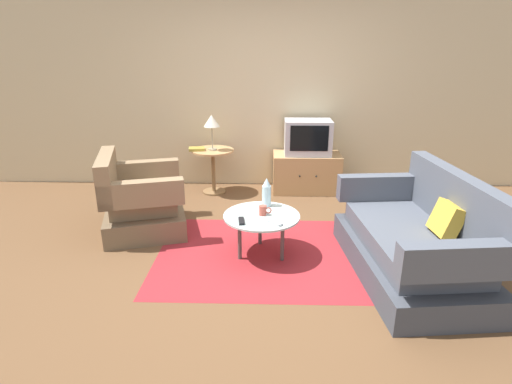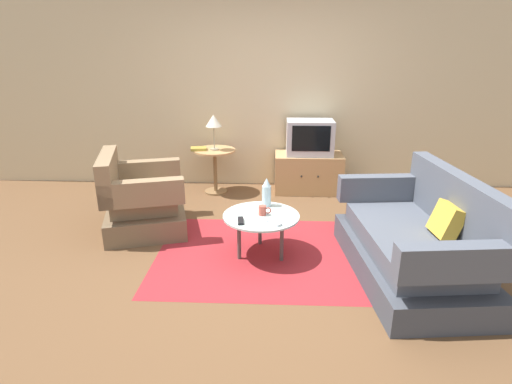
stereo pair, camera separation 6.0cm
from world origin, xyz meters
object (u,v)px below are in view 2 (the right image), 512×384
tv_stand (308,173)px  mug (263,210)px  television (310,137)px  table_lamp (214,122)px  armchair (140,203)px  vase (267,193)px  coffee_table (261,219)px  side_table (215,161)px  tv_remote_silver (274,223)px  couch (416,244)px  tv_remote_dark (241,221)px  book (199,149)px

tv_stand → mug: (-0.57, -1.86, 0.20)m
television → table_lamp: size_ratio=1.32×
armchair → tv_stand: size_ratio=1.18×
armchair → vase: armchair is taller
coffee_table → tv_stand: 1.96m
television → vase: bearing=-108.5°
side_table → tv_remote_silver: (0.80, -1.95, -0.02)m
armchair → table_lamp: 1.53m
television → tv_remote_silver: 2.13m
couch → side_table: couch is taller
armchair → tv_stand: armchair is taller
couch → mug: size_ratio=14.49×
mug → side_table: bearing=111.6°
coffee_table → tv_stand: bearing=72.5°
vase → tv_remote_silver: (0.08, -0.43, -0.13)m
tv_remote_dark → couch: bearing=-101.8°
couch → mug: 1.38m
armchair → side_table: 1.40m
side_table → tv_remote_dark: (0.50, -1.92, -0.02)m
table_lamp → book: (-0.21, -0.02, -0.35)m
side_table → vase: size_ratio=2.11×
armchair → table_lamp: size_ratio=2.31×
television → mug: television is taller
armchair → vase: 1.42m
vase → couch: bearing=-22.8°
couch → tv_remote_dark: couch is taller
armchair → tv_stand: 2.33m
vase → tv_remote_dark: size_ratio=1.79×
coffee_table → tv_remote_dark: 0.25m
vase → book: bearing=122.0°
coffee_table → tv_stand: size_ratio=0.79×
coffee_table → table_lamp: size_ratio=1.55×
vase → tv_remote_dark: bearing=-118.9°
table_lamp → tv_remote_dark: 2.04m
tv_stand → mug: bearing=-107.1°
couch → coffee_table: size_ratio=2.41×
tv_remote_dark → tv_stand: bearing=-27.1°
television → table_lamp: bearing=-174.4°
couch → coffee_table: couch is taller
couch → television: 2.34m
mug → tv_remote_dark: bearing=-139.1°
television → vase: size_ratio=2.15×
armchair → coffee_table: bearing=52.6°
armchair → television: television is taller
tv_remote_silver → side_table: bearing=-21.5°
tv_stand → vase: vase is taller
table_lamp → tv_remote_silver: size_ratio=3.22×
side_table → television: size_ratio=0.98×
tv_remote_dark → armchair: bearing=52.4°
book → tv_remote_dark: bearing=-78.9°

